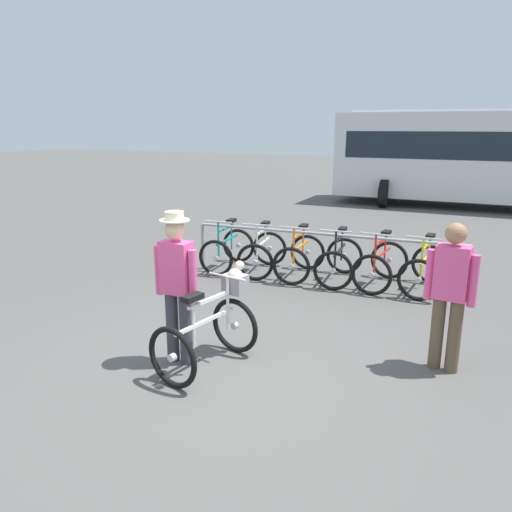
{
  "coord_description": "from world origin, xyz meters",
  "views": [
    {
      "loc": [
        2.16,
        -4.29,
        2.6
      ],
      "look_at": [
        -0.11,
        1.33,
        1.0
      ],
      "focal_mm": 34.78,
      "sensor_mm": 36.0,
      "label": 1
    }
  ],
  "objects_px": {
    "racked_bike_teal": "(228,250)",
    "racked_bike_red": "(381,265)",
    "bus_distant": "(499,154)",
    "racked_bike_white": "(263,253)",
    "racked_bike_black": "(339,261)",
    "racked_bike_orange": "(300,257)",
    "featured_bicycle": "(213,324)",
    "racked_bike_yellow": "(425,269)",
    "pedestrian_with_backpack": "(451,288)",
    "person_with_featured_bike": "(177,282)"
  },
  "relations": [
    {
      "from": "racked_bike_teal",
      "to": "racked_bike_white",
      "type": "xyz_separation_m",
      "value": [
        0.7,
        -0.0,
        0.0
      ]
    },
    {
      "from": "racked_bike_yellow",
      "to": "person_with_featured_bike",
      "type": "height_order",
      "value": "person_with_featured_bike"
    },
    {
      "from": "racked_bike_black",
      "to": "featured_bicycle",
      "type": "height_order",
      "value": "featured_bicycle"
    },
    {
      "from": "racked_bike_red",
      "to": "pedestrian_with_backpack",
      "type": "bearing_deg",
      "value": -68.11
    },
    {
      "from": "bus_distant",
      "to": "racked_bike_white",
      "type": "bearing_deg",
      "value": -114.23
    },
    {
      "from": "racked_bike_white",
      "to": "racked_bike_orange",
      "type": "distance_m",
      "value": 0.7
    },
    {
      "from": "racked_bike_teal",
      "to": "racked_bike_black",
      "type": "distance_m",
      "value": 2.1
    },
    {
      "from": "racked_bike_yellow",
      "to": "bus_distant",
      "type": "bearing_deg",
      "value": 81.13
    },
    {
      "from": "racked_bike_teal",
      "to": "racked_bike_red",
      "type": "height_order",
      "value": "same"
    },
    {
      "from": "bus_distant",
      "to": "racked_bike_teal",
      "type": "bearing_deg",
      "value": -117.64
    },
    {
      "from": "racked_bike_teal",
      "to": "racked_bike_black",
      "type": "relative_size",
      "value": 0.99
    },
    {
      "from": "racked_bike_orange",
      "to": "featured_bicycle",
      "type": "bearing_deg",
      "value": -88.66
    },
    {
      "from": "pedestrian_with_backpack",
      "to": "bus_distant",
      "type": "relative_size",
      "value": 0.16
    },
    {
      "from": "racked_bike_teal",
      "to": "racked_bike_orange",
      "type": "distance_m",
      "value": 1.4
    },
    {
      "from": "featured_bicycle",
      "to": "racked_bike_black",
      "type": "bearing_deg",
      "value": 80.09
    },
    {
      "from": "racked_bike_white",
      "to": "person_with_featured_bike",
      "type": "distance_m",
      "value": 3.69
    },
    {
      "from": "pedestrian_with_backpack",
      "to": "racked_bike_red",
      "type": "bearing_deg",
      "value": 111.89
    },
    {
      "from": "racked_bike_black",
      "to": "racked_bike_orange",
      "type": "bearing_deg",
      "value": 179.93
    },
    {
      "from": "racked_bike_orange",
      "to": "bus_distant",
      "type": "relative_size",
      "value": 0.11
    },
    {
      "from": "racked_bike_teal",
      "to": "racked_bike_black",
      "type": "bearing_deg",
      "value": -0.07
    },
    {
      "from": "featured_bicycle",
      "to": "person_with_featured_bike",
      "type": "relative_size",
      "value": 0.73
    },
    {
      "from": "racked_bike_orange",
      "to": "bus_distant",
      "type": "bearing_deg",
      "value": 69.36
    },
    {
      "from": "racked_bike_black",
      "to": "racked_bike_yellow",
      "type": "xyz_separation_m",
      "value": [
        1.4,
        -0.0,
        -0.0
      ]
    },
    {
      "from": "racked_bike_teal",
      "to": "racked_bike_white",
      "type": "bearing_deg",
      "value": -0.07
    },
    {
      "from": "racked_bike_teal",
      "to": "racked_bike_red",
      "type": "distance_m",
      "value": 2.8
    },
    {
      "from": "racked_bike_teal",
      "to": "pedestrian_with_backpack",
      "type": "relative_size",
      "value": 0.67
    },
    {
      "from": "featured_bicycle",
      "to": "bus_distant",
      "type": "bearing_deg",
      "value": 74.98
    },
    {
      "from": "racked_bike_orange",
      "to": "racked_bike_yellow",
      "type": "distance_m",
      "value": 2.1
    },
    {
      "from": "racked_bike_orange",
      "to": "featured_bicycle",
      "type": "xyz_separation_m",
      "value": [
        0.08,
        -3.53,
        0.12
      ]
    },
    {
      "from": "racked_bike_teal",
      "to": "bus_distant",
      "type": "relative_size",
      "value": 0.11
    },
    {
      "from": "featured_bicycle",
      "to": "person_with_featured_bike",
      "type": "height_order",
      "value": "person_with_featured_bike"
    },
    {
      "from": "pedestrian_with_backpack",
      "to": "racked_bike_white",
      "type": "bearing_deg",
      "value": 139.79
    },
    {
      "from": "racked_bike_orange",
      "to": "pedestrian_with_backpack",
      "type": "bearing_deg",
      "value": -47.3
    },
    {
      "from": "racked_bike_orange",
      "to": "bus_distant",
      "type": "distance_m",
      "value": 10.27
    },
    {
      "from": "person_with_featured_bike",
      "to": "pedestrian_with_backpack",
      "type": "relative_size",
      "value": 1.05
    },
    {
      "from": "racked_bike_red",
      "to": "racked_bike_yellow",
      "type": "height_order",
      "value": "same"
    },
    {
      "from": "racked_bike_teal",
      "to": "racked_bike_yellow",
      "type": "bearing_deg",
      "value": -0.07
    },
    {
      "from": "racked_bike_orange",
      "to": "pedestrian_with_backpack",
      "type": "height_order",
      "value": "pedestrian_with_backpack"
    },
    {
      "from": "racked_bike_yellow",
      "to": "featured_bicycle",
      "type": "bearing_deg",
      "value": -119.73
    },
    {
      "from": "featured_bicycle",
      "to": "pedestrian_with_backpack",
      "type": "bearing_deg",
      "value": 19.52
    },
    {
      "from": "racked_bike_yellow",
      "to": "bus_distant",
      "type": "distance_m",
      "value": 9.74
    },
    {
      "from": "racked_bike_yellow",
      "to": "pedestrian_with_backpack",
      "type": "distance_m",
      "value": 2.77
    },
    {
      "from": "person_with_featured_bike",
      "to": "pedestrian_with_backpack",
      "type": "distance_m",
      "value": 2.93
    },
    {
      "from": "racked_bike_teal",
      "to": "racked_bike_yellow",
      "type": "relative_size",
      "value": 0.95
    },
    {
      "from": "racked_bike_white",
      "to": "featured_bicycle",
      "type": "relative_size",
      "value": 0.94
    },
    {
      "from": "bus_distant",
      "to": "racked_bike_yellow",
      "type": "bearing_deg",
      "value": -98.87
    },
    {
      "from": "racked_bike_yellow",
      "to": "racked_bike_black",
      "type": "bearing_deg",
      "value": 179.93
    },
    {
      "from": "bus_distant",
      "to": "racked_bike_red",
      "type": "bearing_deg",
      "value": -102.93
    },
    {
      "from": "racked_bike_orange",
      "to": "racked_bike_yellow",
      "type": "bearing_deg",
      "value": -0.07
    },
    {
      "from": "racked_bike_orange",
      "to": "racked_bike_black",
      "type": "distance_m",
      "value": 0.7
    }
  ]
}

